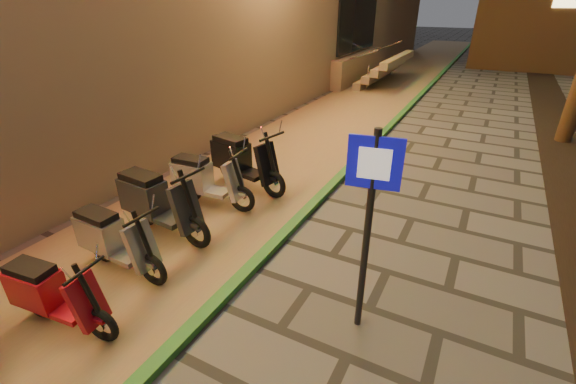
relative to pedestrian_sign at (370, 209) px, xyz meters
The scene contains 8 objects.
parking_strip 7.91m from the pedestrian_sign, 115.83° to the left, with size 3.40×60.00×0.01m, color #8C7251.
green_curb 7.34m from the pedestrian_sign, 103.52° to the left, with size 0.18×60.00×0.10m, color #2A712B.
pedestrian_sign is the anchor object (origin of this frame).
scooter_5 3.74m from the pedestrian_sign, 152.26° to the right, with size 1.47×0.56×1.03m.
scooter_6 3.64m from the pedestrian_sign, behind, with size 1.57×0.55×1.11m.
scooter_7 3.76m from the pedestrian_sign, behind, with size 1.83×0.65×1.28m.
scooter_8 4.00m from the pedestrian_sign, 156.11° to the left, with size 1.67×0.60×1.17m.
scooter_9 4.36m from the pedestrian_sign, 142.81° to the left, with size 1.85×0.83×1.30m.
Camera 1 is at (1.64, -0.39, 3.49)m, focal length 24.00 mm.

